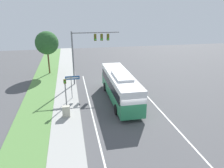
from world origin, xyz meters
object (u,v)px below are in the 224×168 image
(bus, at_px, (120,85))
(signal_gantry, at_px, (88,46))
(street_sign, at_px, (72,82))
(utility_cabinet, at_px, (66,111))
(pedestrian_signal, at_px, (65,89))

(bus, relative_size, signal_gantry, 1.49)
(signal_gantry, height_order, street_sign, signal_gantry)
(signal_gantry, relative_size, utility_cabinet, 6.73)
(signal_gantry, xyz_separation_m, street_sign, (-2.46, -5.02, -3.31))
(pedestrian_signal, bearing_deg, bus, 5.73)
(signal_gantry, bearing_deg, pedestrian_signal, -114.13)
(pedestrian_signal, height_order, utility_cabinet, pedestrian_signal)
(signal_gantry, height_order, utility_cabinet, signal_gantry)
(bus, relative_size, street_sign, 3.80)
(signal_gantry, relative_size, street_sign, 2.55)
(signal_gantry, bearing_deg, street_sign, -116.10)
(bus, bearing_deg, pedestrian_signal, -174.27)
(bus, distance_m, street_sign, 5.65)
(bus, bearing_deg, utility_cabinet, -153.96)
(bus, xyz_separation_m, signal_gantry, (-2.97, 6.57, 3.55))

